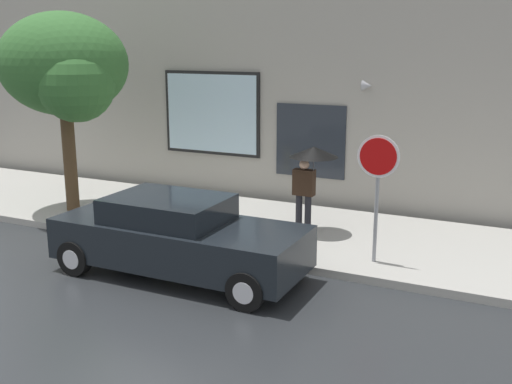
{
  "coord_description": "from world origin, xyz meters",
  "views": [
    {
      "loc": [
        6.72,
        -8.65,
        4.07
      ],
      "look_at": [
        1.71,
        1.8,
        1.2
      ],
      "focal_mm": 42.56,
      "sensor_mm": 36.0,
      "label": 1
    }
  ],
  "objects_px": {
    "parked_car": "(178,237)",
    "fire_hydrant": "(168,211)",
    "pedestrian_with_umbrella": "(311,163)",
    "street_tree": "(65,69)",
    "stop_sign": "(378,174)"
  },
  "relations": [
    {
      "from": "street_tree",
      "to": "stop_sign",
      "type": "xyz_separation_m",
      "value": [
        7.32,
        -0.31,
        -1.68
      ]
    },
    {
      "from": "stop_sign",
      "to": "parked_car",
      "type": "bearing_deg",
      "value": -150.2
    },
    {
      "from": "pedestrian_with_umbrella",
      "to": "parked_car",
      "type": "bearing_deg",
      "value": -114.45
    },
    {
      "from": "parked_car",
      "to": "stop_sign",
      "type": "height_order",
      "value": "stop_sign"
    },
    {
      "from": "parked_car",
      "to": "stop_sign",
      "type": "distance_m",
      "value": 3.72
    },
    {
      "from": "fire_hydrant",
      "to": "street_tree",
      "type": "bearing_deg",
      "value": 177.3
    },
    {
      "from": "fire_hydrant",
      "to": "pedestrian_with_umbrella",
      "type": "bearing_deg",
      "value": 20.16
    },
    {
      "from": "street_tree",
      "to": "parked_car",
      "type": "bearing_deg",
      "value": -26.16
    },
    {
      "from": "fire_hydrant",
      "to": "pedestrian_with_umbrella",
      "type": "relative_size",
      "value": 0.41
    },
    {
      "from": "parked_car",
      "to": "stop_sign",
      "type": "relative_size",
      "value": 1.93
    },
    {
      "from": "fire_hydrant",
      "to": "pedestrian_with_umbrella",
      "type": "height_order",
      "value": "pedestrian_with_umbrella"
    },
    {
      "from": "pedestrian_with_umbrella",
      "to": "street_tree",
      "type": "xyz_separation_m",
      "value": [
        -5.6,
        -0.92,
        1.87
      ]
    },
    {
      "from": "parked_car",
      "to": "pedestrian_with_umbrella",
      "type": "height_order",
      "value": "pedestrian_with_umbrella"
    },
    {
      "from": "parked_car",
      "to": "fire_hydrant",
      "type": "height_order",
      "value": "parked_car"
    },
    {
      "from": "parked_car",
      "to": "street_tree",
      "type": "distance_m",
      "value": 5.47
    }
  ]
}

